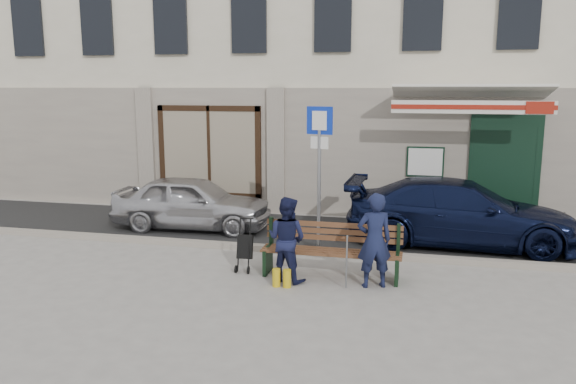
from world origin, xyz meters
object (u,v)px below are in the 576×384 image
(man, at_px, (374,240))
(woman, at_px, (287,239))
(car_silver, at_px, (192,202))
(car_navy, at_px, (461,213))
(parking_sign, at_px, (319,155))
(stroller, at_px, (245,248))
(bench, at_px, (328,251))

(man, height_order, woman, man)
(car_silver, bearing_deg, car_navy, -92.70)
(car_navy, relative_size, man, 2.97)
(parking_sign, height_order, man, parking_sign)
(stroller, bearing_deg, bench, -5.51)
(parking_sign, xyz_separation_m, man, (1.22, -1.75, -1.15))
(car_silver, distance_m, car_navy, 5.92)
(woman, bearing_deg, bench, -134.15)
(parking_sign, distance_m, woman, 2.16)
(car_silver, xyz_separation_m, bench, (3.57, -2.62, -0.16))
(car_silver, relative_size, woman, 2.51)
(stroller, bearing_deg, car_navy, 28.94)
(bench, xyz_separation_m, man, (0.80, -0.32, 0.33))
(car_navy, relative_size, parking_sign, 1.63)
(man, distance_m, stroller, 2.35)
(car_navy, height_order, stroller, car_navy)
(car_silver, distance_m, woman, 4.16)
(man, bearing_deg, bench, -41.94)
(car_navy, height_order, woman, woman)
(car_navy, bearing_deg, man, 153.73)
(stroller, bearing_deg, woman, -27.77)
(car_silver, xyz_separation_m, car_navy, (5.92, -0.03, 0.06))
(car_navy, bearing_deg, stroller, 125.51)
(bench, bearing_deg, parking_sign, 106.43)
(car_navy, bearing_deg, bench, 139.59)
(car_navy, distance_m, bench, 3.50)
(parking_sign, height_order, stroller, parking_sign)
(car_silver, height_order, bench, car_silver)
(man, relative_size, woman, 1.09)
(woman, bearing_deg, parking_sign, -79.24)
(bench, height_order, stroller, bench)
(car_navy, height_order, man, man)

